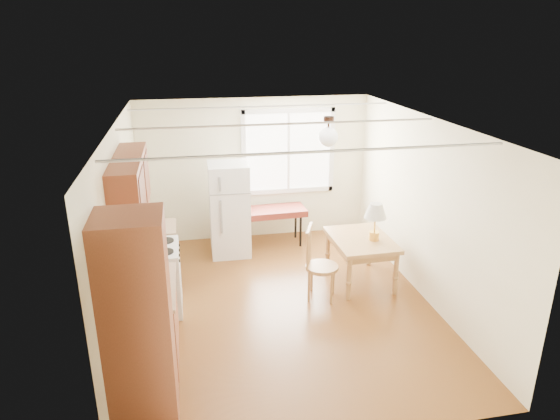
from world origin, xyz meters
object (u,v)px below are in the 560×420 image
object	(u,v)px
refrigerator	(229,209)
dining_table	(361,244)
bench	(265,213)
chair	(315,258)

from	to	relation	value
refrigerator	dining_table	distance (m)	2.27
bench	chair	bearing A→B (deg)	-81.24
bench	chair	world-z (taller)	chair
refrigerator	chair	distance (m)	2.00
bench	dining_table	world-z (taller)	dining_table
refrigerator	chair	xyz separation A→B (m)	(1.01, -1.71, -0.18)
bench	dining_table	bearing A→B (deg)	-56.58
dining_table	chair	xyz separation A→B (m)	(-0.78, -0.33, 0.00)
refrigerator	dining_table	size ratio (longest dim) A/B	1.37
bench	dining_table	distance (m)	1.99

